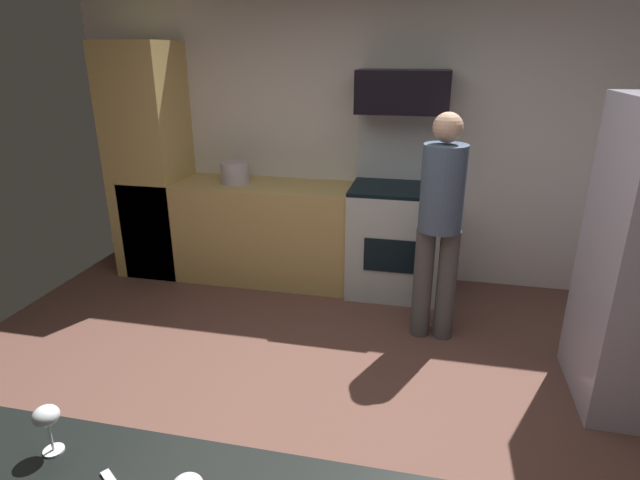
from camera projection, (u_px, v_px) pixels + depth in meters
name	position (u px, v px, depth m)	size (l,w,h in m)	color
ground_plane	(296.00, 432.00, 2.90)	(5.20, 4.80, 0.02)	brown
wall_back	(361.00, 136.00, 4.58)	(5.20, 0.12, 2.60)	beige
lower_cabinet_run	(256.00, 231.00, 4.73)	(2.40, 0.60, 0.90)	tan
cabinet_column	(150.00, 162.00, 4.72)	(0.60, 0.60, 2.10)	tan
oven_range	(395.00, 234.00, 4.44)	(0.76, 0.65, 1.54)	silver
microwave	(403.00, 92.00, 4.11)	(0.74, 0.38, 0.34)	black
person_cook	(440.00, 218.00, 3.55)	(0.31, 0.30, 1.65)	#4C4C4C
wine_glass_mid	(46.00, 418.00, 1.48)	(0.08, 0.08, 0.16)	silver
stock_pot	(235.00, 173.00, 4.57)	(0.25, 0.25, 0.19)	#BEB0BF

